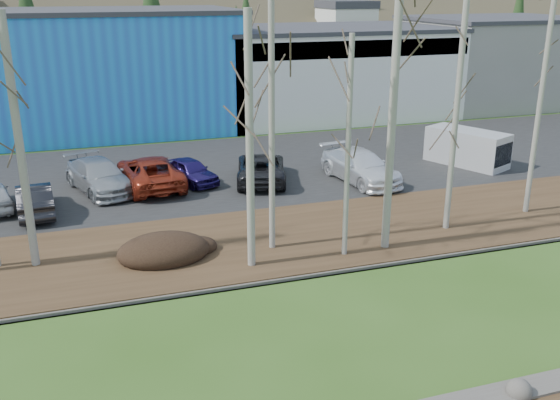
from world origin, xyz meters
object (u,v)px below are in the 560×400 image
object	(u,v)px
car_3	(99,176)
car_5	(261,168)
car_2	(150,172)
car_4	(191,171)
car_1	(35,199)
car_6	(360,166)
van_white	(470,148)

from	to	relation	value
car_3	car_5	world-z (taller)	car_3
car_2	car_4	world-z (taller)	car_2
car_1	car_5	bearing A→B (deg)	-176.77
car_6	car_1	bearing A→B (deg)	171.75
car_4	car_6	bearing A→B (deg)	-37.54
car_5	van_white	size ratio (longest dim) A/B	1.07
car_3	car_4	world-z (taller)	car_3
car_3	car_5	bearing A→B (deg)	-23.90
car_1	car_5	distance (m)	11.10
car_2	car_6	world-z (taller)	car_6
car_2	van_white	world-z (taller)	van_white
car_6	car_2	bearing A→B (deg)	158.89
car_1	car_6	distance (m)	15.90
car_5	car_6	distance (m)	5.17
van_white	car_1	bearing A→B (deg)	158.01
car_1	van_white	world-z (taller)	van_white
car_1	car_6	bearing A→B (deg)	174.93
car_3	van_white	bearing A→B (deg)	-22.13
car_1	car_3	xyz separation A→B (m)	(2.91, 2.48, 0.07)
car_3	car_6	size ratio (longest dim) A/B	0.97
van_white	car_3	bearing A→B (deg)	151.27
car_2	van_white	bearing A→B (deg)	169.54
car_2	car_5	bearing A→B (deg)	166.26
car_1	car_4	size ratio (longest dim) A/B	1.14
car_3	van_white	distance (m)	20.26
car_2	van_white	xyz separation A→B (m)	(17.71, -1.55, 0.20)
car_5	car_1	bearing A→B (deg)	24.23
car_4	van_white	size ratio (longest dim) A/B	0.76
car_2	car_3	world-z (taller)	car_2
car_2	van_white	size ratio (longest dim) A/B	1.16
car_4	van_white	bearing A→B (deg)	-27.12
car_1	van_white	bearing A→B (deg)	177.17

